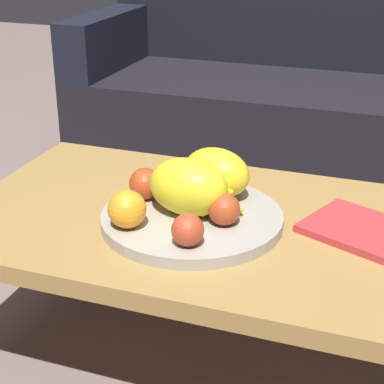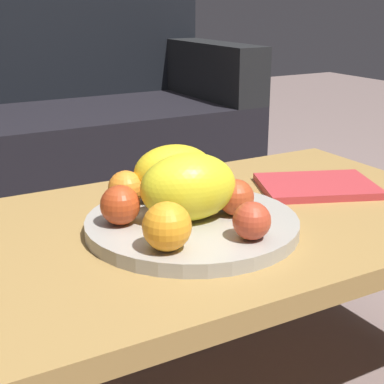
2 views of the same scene
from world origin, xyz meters
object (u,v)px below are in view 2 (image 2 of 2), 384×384
Objects in this scene: apple_right at (236,197)px; banana_bunch at (190,196)px; melon_large_front at (188,187)px; orange_front at (167,226)px; apple_front at (250,221)px; coffee_table at (200,240)px; fruit_bowl at (192,224)px; apple_left at (120,205)px; melon_smaller_beside at (174,173)px; couch at (17,136)px; orange_left at (126,188)px; magazine at (317,186)px.

apple_right is 0.37× the size of banana_bunch.
melon_large_front reaches higher than orange_front.
apple_right is (0.04, 0.11, 0.00)m from apple_front.
coffee_table is 0.08m from fruit_bowl.
melon_large_front is 2.49× the size of apple_left.
melon_smaller_beside is 0.24m from orange_front.
couch reaches higher than apple_front.
couch reaches higher than apple_right.
melon_large_front is at bearing -60.73° from orange_left.
couch is 23.87× the size of apple_left.
orange_left is at bearing 136.60° from apple_right.
couch is 25.15× the size of apple_right.
couch is 26.34× the size of apple_front.
couch reaches higher than orange_front.
coffee_table is at bearing -87.72° from couch.
couch is 1.30m from melon_large_front.
couch is at bearing 93.92° from apple_right.
apple_right is (0.16, -0.15, -0.00)m from orange_left.
apple_front is (-0.00, -0.17, 0.10)m from coffee_table.
apple_left is (-0.05, -0.08, 0.00)m from orange_left.
apple_left reaches higher than coffee_table.
couch reaches higher than coffee_table.
orange_left is at bearing -164.06° from magazine.
orange_front reaches higher than fruit_bowl.
apple_front is 0.23m from apple_left.
fruit_bowl is 6.05× the size of apple_front.
coffee_table is at bearing -151.38° from magazine.
melon_smaller_beside is 2.49× the size of apple_front.
fruit_bowl is 0.37m from magazine.
orange_left reaches higher than magazine.
apple_right is at bearing -86.08° from couch.
magazine is at bearing 6.43° from banana_bunch.
melon_large_front is 0.13m from apple_left.
coffee_table is at bearing -36.45° from orange_left.
apple_left is (-0.12, 0.04, -0.03)m from melon_large_front.
orange_front is at bearing -81.54° from apple_left.
melon_smaller_beside is 0.89× the size of banana_bunch.
apple_front reaches higher than magazine.
coffee_table is at bearing -0.78° from apple_left.
orange_front reaches higher than magazine.
apple_left is at bearing 132.68° from apple_front.
couch is at bearing 129.54° from magazine.
melon_large_front is 0.98× the size of banana_bunch.
apple_front reaches higher than fruit_bowl.
apple_front is (0.03, -0.13, 0.04)m from fruit_bowl.
fruit_bowl is at bearing -57.84° from orange_left.
apple_left is at bearing 162.48° from apple_right.
melon_smaller_beside is at bearing 75.23° from melon_large_front.
magazine is (0.35, 0.04, -0.05)m from banana_bunch.
banana_bunch is (-0.02, 0.17, -0.00)m from apple_front.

